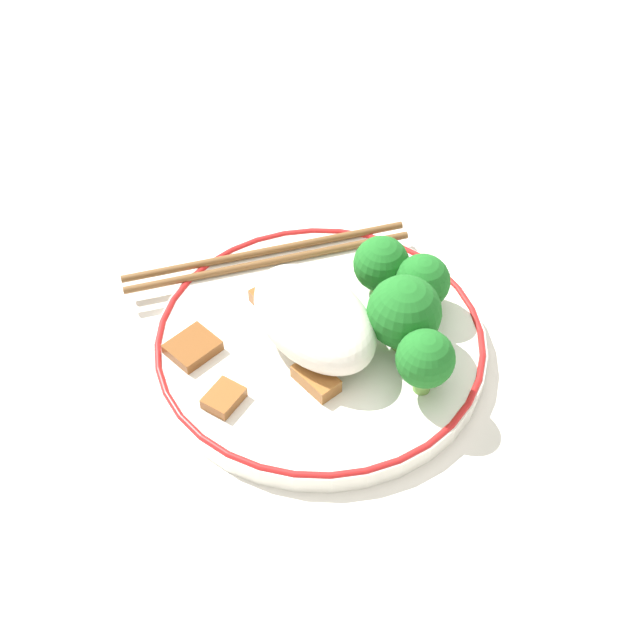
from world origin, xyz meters
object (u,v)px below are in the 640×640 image
Objects in this scene: broccoli_back_left at (425,359)px; broccoli_back_right at (422,282)px; chopsticks at (268,257)px; broccoli_back_center at (404,313)px; broccoli_mid_left at (381,264)px; plate at (320,343)px.

broccoli_back_left is 0.08m from broccoli_back_right.
broccoli_back_left is at bearing -176.42° from chopsticks.
chopsticks is at bearing 10.81° from broccoli_back_center.
broccoli_back_left is 1.10× the size of broccoli_back_right.
broccoli_back_right is at bearing -161.42° from broccoli_mid_left.
chopsticks is (0.11, 0.06, -0.02)m from broccoli_back_right.
plate is at bearing 75.61° from broccoli_back_right.
broccoli_back_left is (-0.08, -0.03, 0.04)m from plate.
broccoli_back_center reaches higher than chopsticks.
plate is 0.09m from broccoli_back_left.
broccoli_back_right is 0.04m from broccoli_mid_left.
broccoli_back_left is at bearing 139.61° from broccoli_back_right.
broccoli_back_left is at bearing -160.69° from plate.
broccoli_back_center is at bearing 119.77° from broccoli_back_right.
broccoli_mid_left is 0.10m from chopsticks.
broccoli_back_center is 0.04m from broccoli_back_right.
chopsticks is at bearing 32.56° from broccoli_mid_left.
broccoli_back_center is 0.06m from broccoli_mid_left.
broccoli_back_left reaches higher than broccoli_back_right.
broccoli_back_right is (-0.02, -0.08, 0.03)m from plate.
chopsticks is (0.14, 0.03, -0.03)m from broccoli_back_center.
broccoli_back_left is at bearing 157.03° from broccoli_mid_left.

